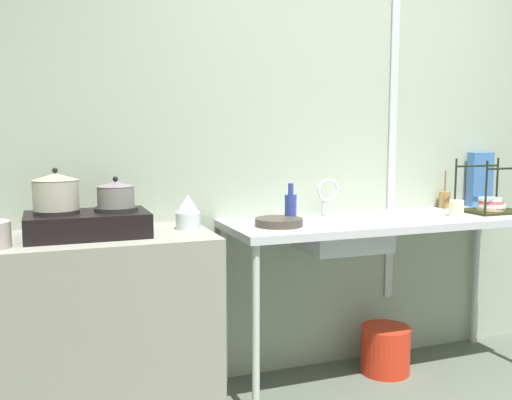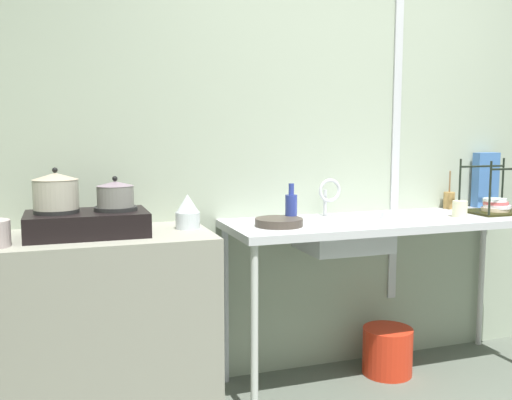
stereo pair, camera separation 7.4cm
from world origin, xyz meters
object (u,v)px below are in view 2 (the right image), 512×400
object	(u,v)px
dish_rack	(496,205)
bottle_by_sink	(291,208)
stove	(87,223)
cup_by_rack	(460,209)
percolator	(188,212)
pot_on_left_burner	(56,191)
small_bowl_on_drainboard	(391,215)
utensil_jar	(449,200)
frying_pan	(279,222)
sink_basin	(343,236)
cereal_box	(485,180)
bucket_on_floor	(387,351)
pot_on_right_burner	(115,194)
faucet	(329,192)

from	to	relation	value
dish_rack	bottle_by_sink	world-z (taller)	dish_rack
stove	cup_by_rack	size ratio (longest dim) A/B	5.98
stove	percolator	size ratio (longest dim) A/B	3.19
bottle_by_sink	pot_on_left_burner	bearing A→B (deg)	-178.74
dish_rack	small_bowl_on_drainboard	distance (m)	0.68
utensil_jar	frying_pan	bearing A→B (deg)	-167.51
utensil_jar	sink_basin	bearing A→B (deg)	-164.65
sink_basin	dish_rack	xyz separation A→B (m)	(0.98, -0.02, 0.12)
cup_by_rack	cereal_box	distance (m)	0.55
pot_on_left_burner	bucket_on_floor	xyz separation A→B (m)	(1.74, 0.04, -0.98)
frying_pan	cereal_box	bearing A→B (deg)	10.37
percolator	small_bowl_on_drainboard	size ratio (longest dim) A/B	1.46
bottle_by_sink	utensil_jar	size ratio (longest dim) A/B	0.88
cereal_box	dish_rack	bearing A→B (deg)	-120.87
stove	small_bowl_on_drainboard	distance (m)	1.59
cup_by_rack	stove	bearing A→B (deg)	177.72
dish_rack	cup_by_rack	world-z (taller)	dish_rack
bucket_on_floor	pot_on_right_burner	bearing A→B (deg)	-178.31
stove	frying_pan	distance (m)	0.92
cup_by_rack	cereal_box	xyz separation A→B (m)	(0.43, 0.31, 0.12)
percolator	cup_by_rack	bearing A→B (deg)	-4.38
cereal_box	faucet	bearing A→B (deg)	-178.62
stove	cereal_box	distance (m)	2.42
sink_basin	bottle_by_sink	distance (m)	0.33
pot_on_right_burner	frying_pan	world-z (taller)	pot_on_right_burner
dish_rack	bucket_on_floor	world-z (taller)	dish_rack
sink_basin	frying_pan	distance (m)	0.39
bottle_by_sink	dish_rack	bearing A→B (deg)	-1.89
stove	sink_basin	world-z (taller)	stove
pot_on_left_burner	faucet	distance (m)	1.42
faucet	pot_on_left_burner	bearing A→B (deg)	-173.63
pot_on_right_burner	cereal_box	xyz separation A→B (m)	(2.28, 0.23, -0.02)
frying_pan	pot_on_left_burner	bearing A→B (deg)	177.77
small_bowl_on_drainboard	faucet	bearing A→B (deg)	153.03
pot_on_right_burner	bottle_by_sink	xyz separation A→B (m)	(0.88, 0.02, -0.10)
percolator	frying_pan	distance (m)	0.45
pot_on_right_burner	bottle_by_sink	world-z (taller)	pot_on_right_burner
cup_by_rack	small_bowl_on_drainboard	world-z (taller)	cup_by_rack
pot_on_right_burner	cereal_box	world-z (taller)	cereal_box
frying_pan	cereal_box	distance (m)	1.52
sink_basin	bucket_on_floor	bearing A→B (deg)	8.05
percolator	frying_pan	xyz separation A→B (m)	(0.44, -0.08, -0.06)
dish_rack	small_bowl_on_drainboard	bearing A→B (deg)	178.20
bucket_on_floor	stove	bearing A→B (deg)	-178.45
pot_on_left_burner	frying_pan	world-z (taller)	pot_on_left_burner
sink_basin	bucket_on_floor	size ratio (longest dim) A/B	1.56
pot_on_left_burner	pot_on_right_burner	size ratio (longest dim) A/B	1.18
percolator	dish_rack	distance (m)	1.80
pot_on_left_burner	bottle_by_sink	size ratio (longest dim) A/B	0.97
pot_on_right_burner	bottle_by_sink	bearing A→B (deg)	1.62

